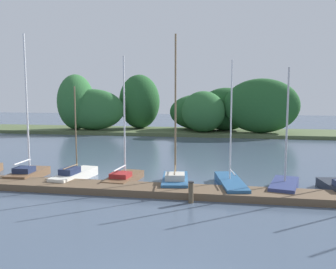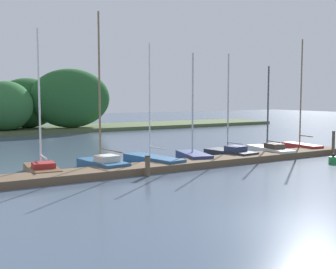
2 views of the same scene
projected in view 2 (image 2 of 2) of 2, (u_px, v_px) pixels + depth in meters
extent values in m
plane|color=#425166|center=(285.00, 224.00, 12.59)|extent=(160.00, 160.00, 0.00)
cube|color=brown|center=(135.00, 169.00, 21.07)|extent=(29.98, 1.80, 0.35)
cube|color=#4C5B38|center=(18.00, 131.00, 44.41)|extent=(64.87, 8.00, 0.40)
ellipsoid|color=#235628|center=(71.00, 98.00, 45.59)|extent=(8.83, 3.80, 6.38)
ellipsoid|color=#1E4C23|center=(27.00, 103.00, 45.33)|extent=(6.85, 4.54, 5.35)
ellipsoid|color=#2D6633|center=(6.00, 106.00, 41.84)|extent=(5.20, 4.13, 4.92)
cube|color=brown|center=(42.00, 170.00, 20.55)|extent=(1.61, 3.42, 0.39)
cube|color=brown|center=(37.00, 166.00, 21.89)|extent=(0.80, 0.89, 0.33)
cube|color=maroon|center=(43.00, 165.00, 20.15)|extent=(1.08, 1.08, 0.25)
cylinder|color=silver|center=(39.00, 98.00, 20.46)|extent=(0.09, 0.09, 6.68)
cylinder|color=silver|center=(44.00, 157.00, 20.03)|extent=(0.22, 1.68, 0.08)
cube|color=#285684|center=(103.00, 165.00, 21.76)|extent=(1.76, 3.43, 0.49)
cube|color=#285684|center=(89.00, 162.00, 22.91)|extent=(0.84, 0.91, 0.42)
cube|color=beige|center=(107.00, 158.00, 21.41)|extent=(1.13, 1.11, 0.32)
cylinder|color=#7F6647|center=(99.00, 87.00, 21.59)|extent=(0.10, 0.10, 7.60)
cylinder|color=#7F6647|center=(110.00, 150.00, 21.11)|extent=(0.35, 2.19, 0.07)
cube|color=#285684|center=(153.00, 161.00, 23.24)|extent=(1.88, 4.26, 0.50)
cube|color=#285684|center=(133.00, 158.00, 24.62)|extent=(0.80, 1.13, 0.43)
cylinder|color=silver|center=(150.00, 100.00, 23.17)|extent=(0.08, 0.08, 6.20)
cylinder|color=silver|center=(157.00, 148.00, 22.93)|extent=(0.33, 1.41, 0.06)
cube|color=navy|center=(194.00, 157.00, 24.58)|extent=(1.91, 3.26, 0.52)
cube|color=navy|center=(186.00, 155.00, 25.89)|extent=(0.83, 0.90, 0.44)
cylinder|color=#B7B7BC|center=(193.00, 103.00, 24.51)|extent=(0.10, 0.10, 5.78)
cube|color=#232833|center=(230.00, 154.00, 26.04)|extent=(1.81, 3.52, 0.47)
cube|color=#232833|center=(213.00, 152.00, 27.22)|extent=(0.86, 0.94, 0.40)
cube|color=#2D3856|center=(236.00, 149.00, 25.68)|extent=(1.15, 1.14, 0.31)
cylinder|color=#B7B7BC|center=(228.00, 102.00, 25.95)|extent=(0.09, 0.09, 5.92)
cylinder|color=#B7B7BC|center=(235.00, 143.00, 25.72)|extent=(0.25, 1.29, 0.07)
cube|color=white|center=(270.00, 151.00, 27.40)|extent=(1.73, 4.04, 0.48)
cube|color=white|center=(255.00, 148.00, 29.03)|extent=(0.76, 1.07, 0.41)
cube|color=#3D3328|center=(274.00, 146.00, 26.91)|extent=(1.01, 1.29, 0.31)
cylinder|color=#4C4C51|center=(268.00, 107.00, 27.41)|extent=(0.11, 0.11, 5.27)
cylinder|color=#4C4C51|center=(273.00, 142.00, 27.01)|extent=(0.30, 1.42, 0.07)
cube|color=maroon|center=(302.00, 148.00, 29.20)|extent=(1.25, 3.19, 0.52)
cube|color=maroon|center=(288.00, 146.00, 30.46)|extent=(0.59, 0.83, 0.44)
cylinder|color=#7F6647|center=(301.00, 92.00, 29.06)|extent=(0.10, 0.10, 7.17)
cylinder|color=#7F6647|center=(306.00, 136.00, 28.82)|extent=(0.20, 1.28, 0.07)
cylinder|color=brown|center=(148.00, 166.00, 20.01)|extent=(0.23, 0.23, 0.96)
cylinder|color=black|center=(148.00, 156.00, 19.97)|extent=(0.27, 0.27, 0.04)
cylinder|color=brown|center=(333.00, 144.00, 27.03)|extent=(0.19, 0.19, 1.55)
cylinder|color=black|center=(334.00, 131.00, 26.96)|extent=(0.22, 0.22, 0.04)
cylinder|color=#23843D|center=(333.00, 160.00, 23.87)|extent=(0.50, 0.50, 0.39)
sphere|color=black|center=(333.00, 155.00, 23.85)|extent=(0.17, 0.17, 0.17)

